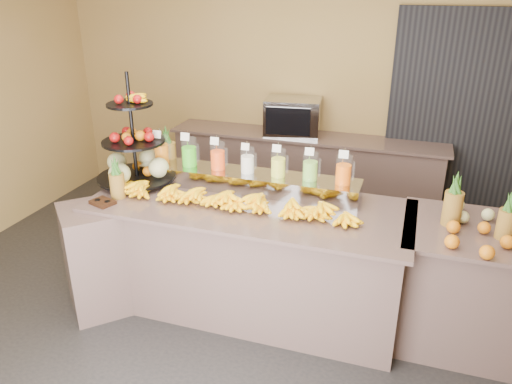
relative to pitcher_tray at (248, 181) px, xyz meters
The scene contains 20 objects.
ground 1.17m from the pitcher_tray, 79.58° to the right, with size 6.00×6.00×0.00m, color black.
room_envelope 0.94m from the pitcher_tray, 34.96° to the left, with size 6.04×5.02×2.82m.
buffet_counter 0.63m from the pitcher_tray, 91.54° to the right, with size 2.75×1.25×0.93m.
right_counter 1.89m from the pitcher_tray, ahead, with size 1.08×0.88×0.93m.
back_ledge 1.76m from the pitcher_tray, 86.34° to the left, with size 3.10×0.55×0.93m.
pitcher_tray is the anchor object (origin of this frame).
juice_pitcher_orange_a 0.80m from the pitcher_tray, behind, with size 0.13×0.13×0.31m.
juice_pitcher_green 0.55m from the pitcher_tray, behind, with size 0.13×0.13×0.31m.
juice_pitcher_orange_b 0.31m from the pitcher_tray, behind, with size 0.12×0.13×0.30m.
juice_pitcher_milk 0.17m from the pitcher_tray, 102.39° to the right, with size 0.11×0.12×0.27m.
juice_pitcher_lemon 0.31m from the pitcher_tray, ahead, with size 0.12×0.12×0.29m.
juice_pitcher_lime 0.55m from the pitcher_tray, ahead, with size 0.12×0.13×0.29m.
juice_pitcher_orange_c 0.80m from the pitcher_tray, ahead, with size 0.12×0.13×0.30m.
banana_heap 0.34m from the pitcher_tray, 96.75° to the right, with size 2.03×0.18×0.17m.
fruit_stand 0.93m from the pitcher_tray, behind, with size 0.75×0.75×0.94m.
condiment_caddy 1.16m from the pitcher_tray, 146.94° to the right, with size 0.18×0.13×0.03m, color black.
pineapple_left_a 1.05m from the pitcher_tray, 152.54° to the right, with size 0.12×0.12×0.36m.
pineapple_left_b 0.81m from the pitcher_tray, behind, with size 0.15×0.15×0.45m.
right_fruit_pile 1.76m from the pitcher_tray, 10.12° to the right, with size 0.47×0.45×0.25m.
oven_warmer 1.68m from the pitcher_tray, 91.66° to the left, with size 0.60×0.42×0.40m, color gray.
Camera 1 is at (1.16, -3.02, 2.54)m, focal length 35.00 mm.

